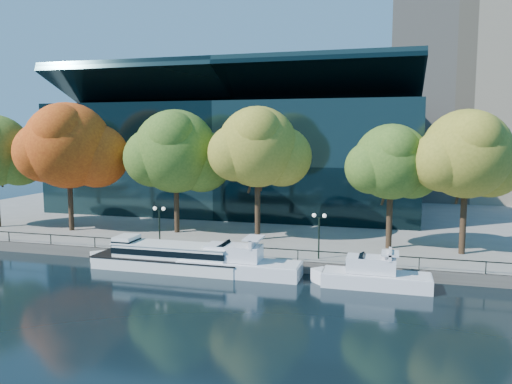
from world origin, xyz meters
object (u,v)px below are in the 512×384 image
(tree_1, at_px, (69,147))
(tree_3, at_px, (259,149))
(cruiser_near, at_px, (234,263))
(tree_5, at_px, (468,156))
(tree_2, at_px, (177,153))
(cruiser_far, at_px, (371,275))
(lamp_1, at_px, (159,218))
(lamp_2, at_px, (319,225))
(tour_boat, at_px, (164,256))
(tree_4, at_px, (393,163))

(tree_1, height_order, tree_3, tree_1)
(tree_3, bearing_deg, cruiser_near, -87.35)
(tree_5, bearing_deg, tree_2, 175.46)
(tree_1, bearing_deg, cruiser_near, -21.96)
(cruiser_far, bearing_deg, lamp_1, 169.08)
(tree_1, height_order, lamp_2, tree_1)
(cruiser_far, relative_size, tree_5, 0.71)
(cruiser_far, relative_size, lamp_1, 2.32)
(tree_5, bearing_deg, tour_boat, -161.49)
(tree_4, bearing_deg, tree_3, 177.91)
(tree_5, relative_size, lamp_1, 3.26)
(tree_4, distance_m, lamp_1, 22.76)
(tree_5, bearing_deg, tree_3, 176.88)
(tree_3, distance_m, tree_4, 13.26)
(tree_1, bearing_deg, tree_2, 9.87)
(tree_2, bearing_deg, lamp_1, -79.02)
(tree_4, bearing_deg, tree_1, -179.40)
(cruiser_near, xyz_separation_m, cruiser_far, (11.37, -0.39, -0.07))
(tree_2, bearing_deg, tree_1, -170.13)
(tree_5, relative_size, lamp_2, 3.26)
(tree_2, distance_m, tree_3, 9.75)
(tour_boat, distance_m, cruiser_far, 17.97)
(cruiser_far, xyz_separation_m, tree_4, (1.37, 9.70, 8.18))
(tour_boat, bearing_deg, cruiser_near, -0.49)
(tree_1, xyz_separation_m, tree_4, (34.92, 0.36, -1.27))
(tree_3, xyz_separation_m, lamp_1, (-8.18, -6.32, -6.45))
(tree_3, relative_size, lamp_2, 3.41)
(cruiser_far, relative_size, tree_4, 0.79)
(tour_boat, height_order, tree_4, tree_4)
(tree_1, height_order, tree_5, tree_1)
(tree_2, height_order, tree_3, tree_3)
(tree_1, xyz_separation_m, tree_3, (21.73, 0.85, 0.01))
(cruiser_near, relative_size, lamp_2, 2.87)
(cruiser_far, bearing_deg, cruiser_near, 178.01)
(tree_3, relative_size, lamp_1, 3.41)
(tree_2, height_order, lamp_1, tree_2)
(tree_1, relative_size, tree_4, 1.21)
(tree_5, distance_m, lamp_1, 29.02)
(cruiser_near, bearing_deg, tree_3, 92.65)
(tour_boat, distance_m, tree_1, 20.18)
(tree_3, distance_m, lamp_2, 11.52)
(cruiser_near, relative_size, tree_5, 0.88)
(tree_2, relative_size, lamp_1, 3.37)
(lamp_1, bearing_deg, lamp_2, 0.00)
(tour_boat, height_order, lamp_2, lamp_2)
(tree_1, distance_m, tree_2, 12.27)
(tree_3, bearing_deg, cruiser_far, -40.75)
(tree_4, bearing_deg, lamp_1, -164.71)
(tree_3, distance_m, lamp_1, 12.19)
(cruiser_far, distance_m, tree_4, 12.77)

